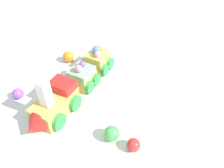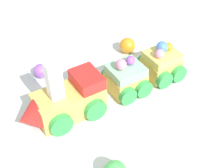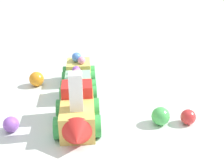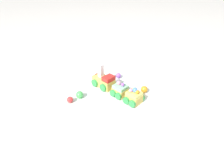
{
  "view_description": "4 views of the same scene",
  "coord_description": "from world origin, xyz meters",
  "px_view_note": "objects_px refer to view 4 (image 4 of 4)",
  "views": [
    {
      "loc": [
        0.2,
        0.29,
        0.38
      ],
      "look_at": [
        -0.03,
        0.03,
        0.08
      ],
      "focal_mm": 35.0,
      "sensor_mm": 36.0,
      "label": 1
    },
    {
      "loc": [
        0.08,
        0.32,
        0.37
      ],
      "look_at": [
        0.01,
        -0.03,
        0.06
      ],
      "focal_mm": 50.0,
      "sensor_mm": 36.0,
      "label": 2
    },
    {
      "loc": [
        0.49,
        0.15,
        0.3
      ],
      "look_at": [
        -0.0,
        0.01,
        0.06
      ],
      "focal_mm": 50.0,
      "sensor_mm": 36.0,
      "label": 3
    },
    {
      "loc": [
        -0.58,
        0.23,
        0.45
      ],
      "look_at": [
        0.0,
        -0.04,
        0.06
      ],
      "focal_mm": 28.0,
      "sensor_mm": 36.0,
      "label": 4
    }
  ],
  "objects_px": {
    "cake_car_mint": "(120,90)",
    "gumball_purple": "(118,76)",
    "gumball_orange": "(144,89)",
    "cake_train_locomotive": "(102,80)",
    "gumball_red": "(70,100)",
    "gumball_green": "(80,95)",
    "cake_car_lemon": "(134,97)"
  },
  "relations": [
    {
      "from": "cake_train_locomotive",
      "to": "gumball_red",
      "type": "xyz_separation_m",
      "value": [
        -0.07,
        0.17,
        -0.02
      ]
    },
    {
      "from": "gumball_orange",
      "to": "gumball_purple",
      "type": "bearing_deg",
      "value": 14.76
    },
    {
      "from": "cake_car_mint",
      "to": "gumball_green",
      "type": "height_order",
      "value": "cake_car_mint"
    },
    {
      "from": "cake_car_mint",
      "to": "gumball_green",
      "type": "relative_size",
      "value": 2.8
    },
    {
      "from": "cake_car_mint",
      "to": "gumball_orange",
      "type": "height_order",
      "value": "cake_car_mint"
    },
    {
      "from": "gumball_red",
      "to": "gumball_purple",
      "type": "distance_m",
      "value": 0.29
    },
    {
      "from": "cake_car_mint",
      "to": "gumball_purple",
      "type": "xyz_separation_m",
      "value": [
        0.14,
        -0.06,
        -0.01
      ]
    },
    {
      "from": "gumball_orange",
      "to": "gumball_red",
      "type": "bearing_deg",
      "value": 78.24
    },
    {
      "from": "cake_train_locomotive",
      "to": "cake_car_mint",
      "type": "xyz_separation_m",
      "value": [
        -0.11,
        -0.04,
        -0.0
      ]
    },
    {
      "from": "cake_train_locomotive",
      "to": "gumball_purple",
      "type": "distance_m",
      "value": 0.11
    },
    {
      "from": "cake_car_mint",
      "to": "gumball_purple",
      "type": "distance_m",
      "value": 0.15
    },
    {
      "from": "gumball_purple",
      "to": "cake_car_mint",
      "type": "bearing_deg",
      "value": 156.16
    },
    {
      "from": "gumball_red",
      "to": "gumball_purple",
      "type": "relative_size",
      "value": 1.0
    },
    {
      "from": "cake_train_locomotive",
      "to": "gumball_green",
      "type": "xyz_separation_m",
      "value": [
        -0.05,
        0.13,
        -0.01
      ]
    },
    {
      "from": "cake_train_locomotive",
      "to": "gumball_purple",
      "type": "height_order",
      "value": "cake_train_locomotive"
    },
    {
      "from": "cake_train_locomotive",
      "to": "gumball_purple",
      "type": "bearing_deg",
      "value": -92.36
    },
    {
      "from": "cake_car_lemon",
      "to": "gumball_orange",
      "type": "height_order",
      "value": "cake_car_lemon"
    },
    {
      "from": "cake_train_locomotive",
      "to": "gumball_red",
      "type": "height_order",
      "value": "cake_train_locomotive"
    },
    {
      "from": "cake_car_mint",
      "to": "gumball_green",
      "type": "xyz_separation_m",
      "value": [
        0.05,
        0.17,
        -0.01
      ]
    },
    {
      "from": "cake_train_locomotive",
      "to": "gumball_green",
      "type": "distance_m",
      "value": 0.14
    },
    {
      "from": "gumball_green",
      "to": "gumball_orange",
      "type": "bearing_deg",
      "value": -106.45
    },
    {
      "from": "cake_train_locomotive",
      "to": "gumball_purple",
      "type": "xyz_separation_m",
      "value": [
        0.03,
        -0.1,
        -0.02
      ]
    },
    {
      "from": "cake_car_lemon",
      "to": "gumball_green",
      "type": "distance_m",
      "value": 0.23
    },
    {
      "from": "cake_train_locomotive",
      "to": "gumball_purple",
      "type": "relative_size",
      "value": 5.43
    },
    {
      "from": "cake_car_mint",
      "to": "gumball_green",
      "type": "bearing_deg",
      "value": 51.77
    },
    {
      "from": "cake_car_lemon",
      "to": "gumball_red",
      "type": "distance_m",
      "value": 0.26
    },
    {
      "from": "cake_car_lemon",
      "to": "gumball_purple",
      "type": "height_order",
      "value": "cake_car_lemon"
    },
    {
      "from": "gumball_red",
      "to": "gumball_orange",
      "type": "bearing_deg",
      "value": -101.76
    },
    {
      "from": "gumball_purple",
      "to": "cake_train_locomotive",
      "type": "bearing_deg",
      "value": 108.38
    },
    {
      "from": "cake_car_mint",
      "to": "gumball_orange",
      "type": "bearing_deg",
      "value": -125.55
    },
    {
      "from": "gumball_orange",
      "to": "cake_car_mint",
      "type": "bearing_deg",
      "value": 75.19
    },
    {
      "from": "gumball_red",
      "to": "gumball_orange",
      "type": "distance_m",
      "value": 0.33
    }
  ]
}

